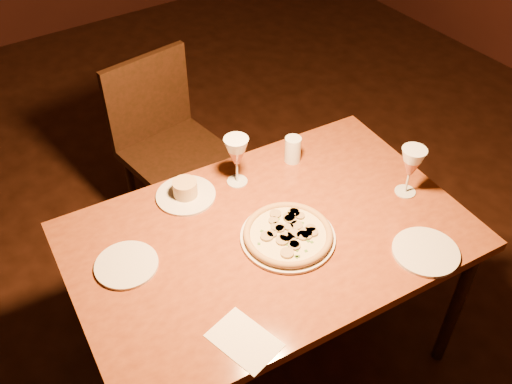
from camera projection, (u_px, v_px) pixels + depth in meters
floor at (254, 380)px, 2.34m from camera, size 7.00×7.00×0.00m
dining_table at (270, 245)px, 2.01m from camera, size 1.42×0.98×0.73m
chair_far at (168, 142)px, 2.71m from camera, size 0.49×0.49×0.91m
pizza_plate at (288, 235)px, 1.93m from camera, size 0.33×0.33×0.04m
ramekin_saucer at (185, 192)px, 2.09m from camera, size 0.22×0.22×0.07m
wine_glass_far at (237, 161)px, 2.10m from camera, size 0.09×0.09×0.20m
wine_glass_right at (410, 171)px, 2.05m from camera, size 0.09×0.09×0.20m
water_tumbler at (293, 149)px, 2.22m from camera, size 0.06×0.06×0.11m
side_plate_left at (127, 265)px, 1.85m from camera, size 0.21×0.21×0.01m
side_plate_near at (426, 252)px, 1.89m from camera, size 0.22×0.22×0.01m
menu_card at (244, 340)px, 1.64m from camera, size 0.18×0.23×0.00m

